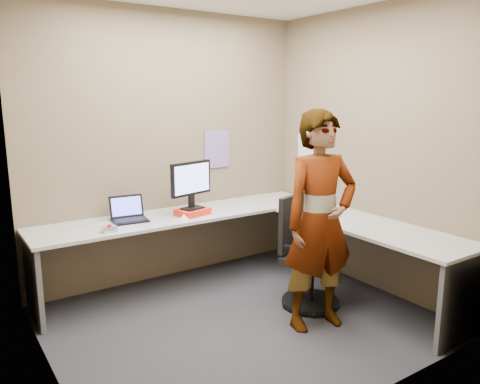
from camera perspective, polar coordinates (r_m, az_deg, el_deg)
ground at (r=4.10m, az=0.18°, el=-15.36°), size 3.00×3.00×0.00m
wall_back at (r=4.82m, az=-8.54°, el=5.38°), size 3.00×0.00×3.00m
wall_right at (r=4.70m, az=15.59°, el=4.92°), size 0.00×2.70×2.70m
wall_left at (r=3.12m, az=-23.26°, el=1.23°), size 0.00×2.70×2.70m
desk at (r=4.41m, az=2.08°, el=-5.17°), size 2.98×2.58×0.73m
paper_ream at (r=4.56m, az=-5.80°, el=-2.42°), size 0.35×0.29×0.06m
monitor at (r=4.52m, az=-5.97°, el=1.32°), size 0.48×0.19×0.46m
laptop at (r=4.46m, az=-13.45°, el=-2.66°), size 0.34×0.29×0.22m
trackball_mouse at (r=4.13m, az=-15.65°, el=-4.35°), size 0.12×0.08×0.07m
origami at (r=4.38m, az=-6.85°, el=-3.06°), size 0.10×0.10×0.06m
stapler at (r=5.03m, az=9.00°, el=-1.23°), size 0.15×0.07×0.05m
flower at (r=4.59m, az=11.41°, el=-1.07°), size 0.07×0.07×0.22m
calendar_purple at (r=5.07m, az=-2.83°, el=5.23°), size 0.30×0.01×0.40m
calendar_white at (r=5.32m, az=8.10°, el=4.89°), size 0.01×0.28×0.38m
sticky_note_a at (r=5.12m, az=10.62°, el=1.14°), size 0.01×0.07×0.07m
sticky_note_b at (r=5.18m, az=10.18°, el=-0.19°), size 0.01×0.07×0.07m
sticky_note_c at (r=5.10m, az=11.10°, el=-0.64°), size 0.01×0.07×0.07m
sticky_note_d at (r=5.23m, az=9.46°, el=1.07°), size 0.01×0.07×0.07m
office_chair at (r=4.28m, az=8.00°, el=-8.45°), size 0.56×0.55×0.98m
person at (r=3.78m, az=9.74°, el=-3.55°), size 0.71×0.53×1.77m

